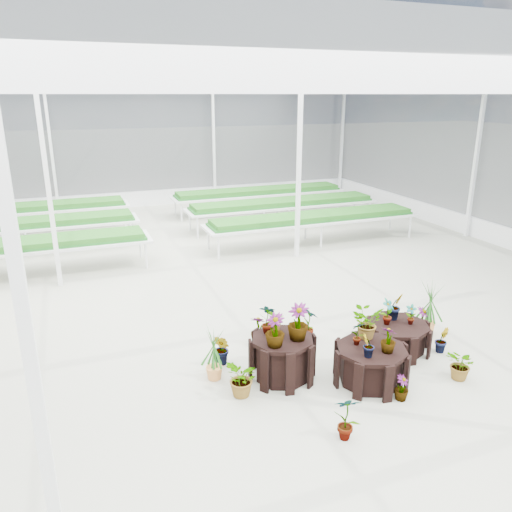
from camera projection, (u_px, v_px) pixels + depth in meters
name	position (u px, v px, depth m)	size (l,w,h in m)	color
ground_plane	(241.00, 340.00, 8.95)	(24.00, 24.00, 0.00)	gray
greenhouse_shell	(239.00, 218.00, 8.26)	(18.00, 24.00, 4.50)	white
steel_frame	(239.00, 218.00, 8.26)	(18.00, 24.00, 4.50)	silver
nursery_benches	(163.00, 224.00, 15.22)	(16.00, 7.00, 0.84)	silver
plinth_tall	(282.00, 358.00, 7.66)	(1.00, 1.00, 0.68)	black
plinth_mid	(371.00, 365.00, 7.55)	(1.11, 1.11, 0.58)	black
plinth_low	(398.00, 337.00, 8.53)	(1.07, 1.07, 0.48)	black
nursery_plants	(337.00, 336.00, 8.02)	(4.53, 3.13, 1.24)	#1E5618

